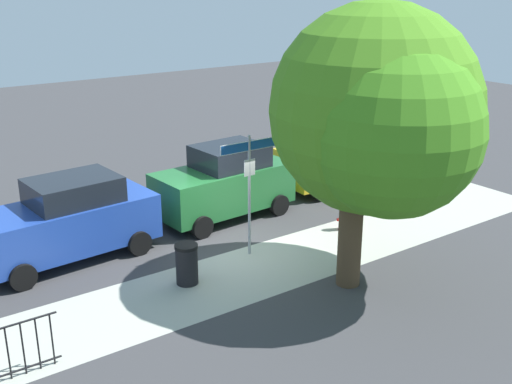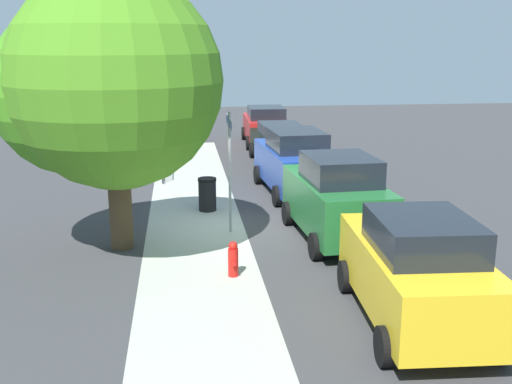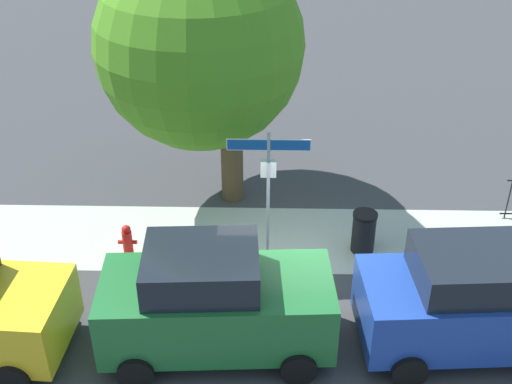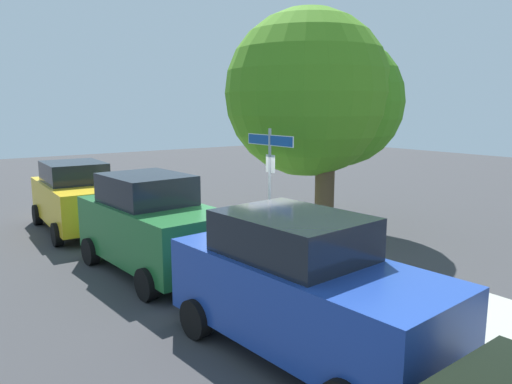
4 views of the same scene
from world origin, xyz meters
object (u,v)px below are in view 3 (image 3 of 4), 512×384
at_px(street_sign, 268,172).
at_px(fire_hydrant, 127,240).
at_px(trash_bin, 364,232).
at_px(car_blue, 482,301).
at_px(shade_tree, 207,43).
at_px(car_green, 215,302).

bearing_deg(street_sign, fire_hydrant, 176.34).
bearing_deg(trash_bin, fire_hydrant, -176.73).
distance_m(car_blue, fire_hydrant, 7.48).
bearing_deg(trash_bin, shade_tree, 145.19).
bearing_deg(trash_bin, car_green, -134.74).
bearing_deg(trash_bin, car_blue, -59.49).
height_order(car_blue, fire_hydrant, car_blue).
xyz_separation_m(shade_tree, fire_hydrant, (-1.67, -2.79, -3.58)).
height_order(street_sign, trash_bin, street_sign).
distance_m(car_green, car_blue, 4.80).
xyz_separation_m(street_sign, car_green, (-0.93, -2.60, -1.20)).
distance_m(street_sign, car_green, 3.01).
relative_size(street_sign, car_green, 0.75).
distance_m(street_sign, shade_tree, 3.72).
relative_size(car_green, trash_bin, 4.30).
xyz_separation_m(car_green, fire_hydrant, (-2.18, 2.80, -0.69)).
height_order(fire_hydrant, trash_bin, trash_bin).
distance_m(street_sign, fire_hydrant, 3.64).
xyz_separation_m(street_sign, car_blue, (3.87, -2.43, -1.23)).
bearing_deg(shade_tree, car_blue, -45.61).
height_order(street_sign, car_green, street_sign).
relative_size(street_sign, fire_hydrant, 4.06).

